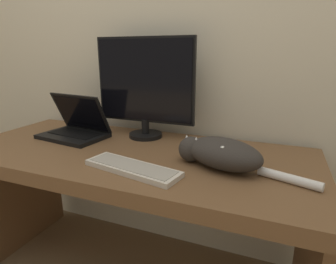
% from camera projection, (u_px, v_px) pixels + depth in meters
% --- Properties ---
extents(wall_back, '(6.40, 0.06, 2.60)m').
position_uv_depth(wall_back, '(164.00, 21.00, 1.48)').
color(wall_back, beige).
rests_on(wall_back, ground_plane).
extents(desk, '(1.63, 0.70, 0.71)m').
position_uv_depth(desk, '(131.00, 178.00, 1.32)').
color(desk, brown).
rests_on(desk, ground_plane).
extents(monitor, '(0.53, 0.17, 0.51)m').
position_uv_depth(monitor, '(145.00, 86.00, 1.42)').
color(monitor, black).
rests_on(monitor, desk).
extents(laptop, '(0.36, 0.27, 0.22)m').
position_uv_depth(laptop, '(76.00, 128.00, 1.48)').
color(laptop, black).
rests_on(laptop, desk).
extents(external_keyboard, '(0.40, 0.19, 0.02)m').
position_uv_depth(external_keyboard, '(132.00, 168.00, 1.06)').
color(external_keyboard, beige).
rests_on(external_keyboard, desk).
extents(cat, '(0.53, 0.26, 0.12)m').
position_uv_depth(cat, '(221.00, 153.00, 1.08)').
color(cat, '#332D28').
rests_on(cat, desk).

